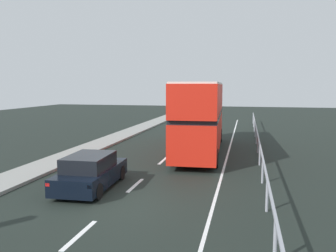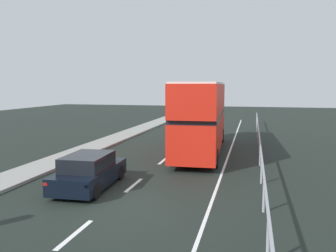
# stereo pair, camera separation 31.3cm
# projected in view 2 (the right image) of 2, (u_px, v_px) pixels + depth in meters

# --- Properties ---
(ground_plane) EXTENTS (74.71, 120.00, 0.10)m
(ground_plane) POSITION_uv_depth(u_px,v_px,m) (114.00, 203.00, 12.64)
(ground_plane) COLOR black
(lane_paint_markings) EXTENTS (3.64, 46.00, 0.01)m
(lane_paint_markings) POSITION_uv_depth(u_px,v_px,m) (206.00, 158.00, 20.18)
(lane_paint_markings) COLOR silver
(lane_paint_markings) RESTS_ON ground
(bridge_side_railing) EXTENTS (0.10, 42.00, 1.11)m
(bridge_side_railing) POSITION_uv_depth(u_px,v_px,m) (260.00, 144.00, 19.93)
(bridge_side_railing) COLOR #90949D
(bridge_side_railing) RESTS_ON ground
(double_decker_bus_red) EXTENTS (2.98, 11.41, 4.44)m
(double_decker_bus_red) POSITION_uv_depth(u_px,v_px,m) (202.00, 115.00, 21.79)
(double_decker_bus_red) COLOR red
(double_decker_bus_red) RESTS_ON ground
(hatchback_car_near) EXTENTS (2.01, 4.30, 1.44)m
(hatchback_car_near) POSITION_uv_depth(u_px,v_px,m) (89.00, 172.00, 14.30)
(hatchback_car_near) COLOR black
(hatchback_car_near) RESTS_ON ground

